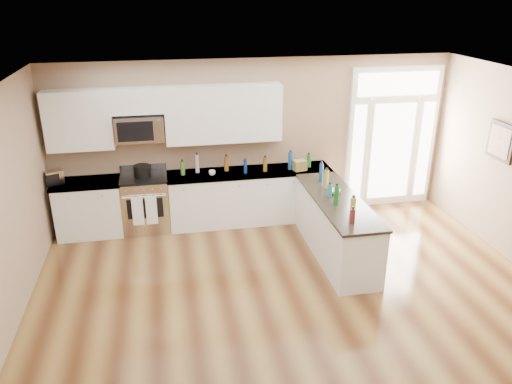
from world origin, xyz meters
TOP-DOWN VIEW (x-y plane):
  - ground at (0.00, 0.00)m, footprint 8.00×8.00m
  - room_shell at (0.00, 0.00)m, footprint 8.00×8.00m
  - back_cabinet_left at (-2.87, 3.69)m, footprint 1.10×0.66m
  - back_cabinet_right at (-0.16, 3.69)m, footprint 2.85×0.66m
  - peninsula_cabinet at (0.93, 2.24)m, footprint 0.69×2.32m
  - upper_cabinet_left at (-2.88, 3.83)m, footprint 1.04×0.33m
  - upper_cabinet_right at (-0.57, 3.83)m, footprint 1.94×0.33m
  - upper_cabinet_short at (-1.95, 3.83)m, footprint 0.82×0.33m
  - microwave at (-1.95, 3.80)m, footprint 0.78×0.41m
  - entry_door at (2.55, 3.95)m, footprint 1.70×0.10m
  - wall_art_near at (3.47, 2.20)m, footprint 0.05×0.58m
  - kitchen_range at (-1.96, 3.69)m, footprint 0.78×0.69m
  - stockpot at (-1.97, 3.73)m, footprint 0.36×0.36m
  - toaster_oven at (-3.35, 3.69)m, footprint 0.33×0.30m
  - cardboard_box at (0.70, 3.56)m, footprint 0.24×0.20m
  - bowl_left at (-3.35, 3.76)m, footprint 0.27×0.27m
  - bowl_peninsula at (0.95, 2.46)m, footprint 0.23×0.23m
  - cup_counter at (-0.82, 3.59)m, footprint 0.14×0.14m
  - counter_bottles at (0.28, 3.04)m, footprint 2.33×2.45m

SIDE VIEW (x-z plane):
  - ground at x=0.00m, z-range 0.00..0.00m
  - peninsula_cabinet at x=0.93m, z-range -0.04..0.90m
  - back_cabinet_right at x=-0.16m, z-range -0.03..0.91m
  - back_cabinet_left at x=-2.87m, z-range -0.03..0.91m
  - kitchen_range at x=-1.96m, z-range -0.06..1.02m
  - bowl_left at x=-3.35m, z-range 0.94..0.99m
  - bowl_peninsula at x=0.95m, z-range 0.94..1.00m
  - cup_counter at x=-0.82m, z-range 0.94..1.03m
  - cardboard_box at x=0.70m, z-range 0.94..1.12m
  - toaster_oven at x=-3.35m, z-range 0.94..1.17m
  - stockpot at x=-1.97m, z-range 0.95..1.16m
  - counter_bottles at x=0.28m, z-range 0.91..1.23m
  - entry_door at x=2.55m, z-range 0.00..2.60m
  - wall_art_near at x=3.47m, z-range 1.41..1.99m
  - room_shell at x=0.00m, z-range -2.29..5.71m
  - microwave at x=-1.95m, z-range 1.55..1.97m
  - upper_cabinet_left at x=-2.88m, z-range 1.45..2.40m
  - upper_cabinet_right at x=-0.57m, z-range 1.45..2.40m
  - upper_cabinet_short at x=-1.95m, z-range 2.00..2.40m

